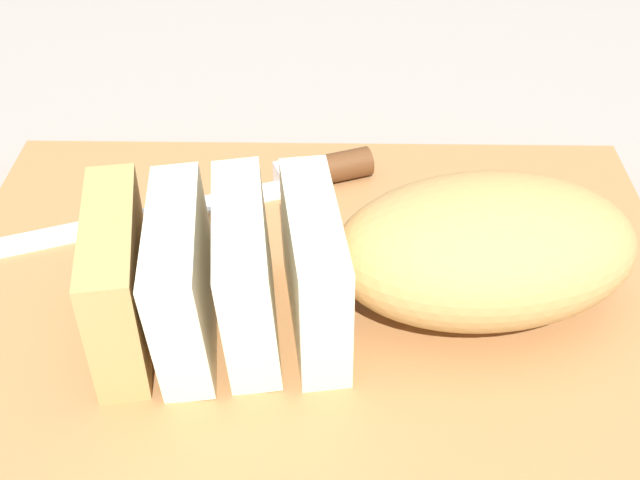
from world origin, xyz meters
TOP-DOWN VIEW (x-y plane):
  - ground_plane at (0.00, 0.00)m, footprint 3.00×3.00m
  - cutting_board at (0.00, 0.00)m, footprint 0.47×0.33m
  - bread_loaf at (-0.04, 0.03)m, footprint 0.32×0.14m
  - bread_knife at (0.02, -0.09)m, footprint 0.26×0.11m
  - crumb_near_knife at (0.02, 0.07)m, footprint 0.01×0.01m
  - crumb_near_loaf at (0.05, 0.01)m, footprint 0.00×0.00m

SIDE VIEW (x-z plane):
  - ground_plane at x=0.00m, z-range 0.00..0.00m
  - cutting_board at x=0.00m, z-range 0.00..0.02m
  - crumb_near_loaf at x=0.05m, z-range 0.02..0.02m
  - crumb_near_knife at x=0.02m, z-range 0.02..0.03m
  - bread_knife at x=0.02m, z-range 0.02..0.04m
  - bread_loaf at x=-0.04m, z-range 0.02..0.10m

